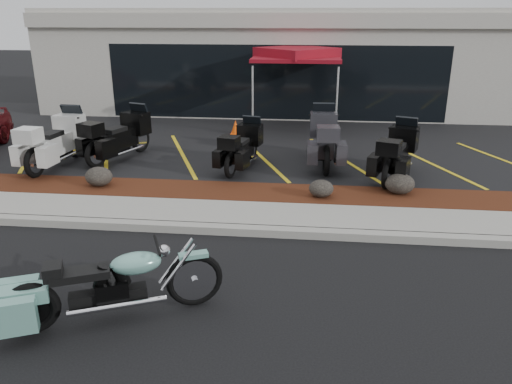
# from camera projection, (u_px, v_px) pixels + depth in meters

# --- Properties ---
(ground) EXTENTS (90.00, 90.00, 0.00)m
(ground) POSITION_uv_depth(u_px,v_px,m) (229.00, 256.00, 8.41)
(ground) COLOR black
(ground) RESTS_ON ground
(curb) EXTENTS (24.00, 0.25, 0.15)m
(curb) POSITION_uv_depth(u_px,v_px,m) (237.00, 230.00, 9.23)
(curb) COLOR gray
(curb) RESTS_ON ground
(sidewalk) EXTENTS (24.00, 1.20, 0.15)m
(sidewalk) POSITION_uv_depth(u_px,v_px,m) (242.00, 215.00, 9.88)
(sidewalk) COLOR gray
(sidewalk) RESTS_ON ground
(mulch_bed) EXTENTS (24.00, 1.20, 0.16)m
(mulch_bed) POSITION_uv_depth(u_px,v_px,m) (249.00, 194.00, 11.00)
(mulch_bed) COLOR #34170B
(mulch_bed) RESTS_ON ground
(upper_lot) EXTENTS (26.00, 9.60, 0.15)m
(upper_lot) POSITION_uv_depth(u_px,v_px,m) (269.00, 137.00, 16.05)
(upper_lot) COLOR black
(upper_lot) RESTS_ON ground
(dealership_building) EXTENTS (18.00, 8.16, 4.00)m
(dealership_building) POSITION_uv_depth(u_px,v_px,m) (282.00, 58.00, 21.25)
(dealership_building) COLOR #A39E93
(dealership_building) RESTS_ON ground
(boulder_left) EXTENTS (0.62, 0.51, 0.44)m
(boulder_left) POSITION_uv_depth(u_px,v_px,m) (99.00, 176.00, 11.25)
(boulder_left) COLOR black
(boulder_left) RESTS_ON mulch_bed
(boulder_mid) EXTENTS (0.52, 0.44, 0.37)m
(boulder_mid) POSITION_uv_depth(u_px,v_px,m) (321.00, 188.00, 10.58)
(boulder_mid) COLOR black
(boulder_mid) RESTS_ON mulch_bed
(boulder_right) EXTENTS (0.63, 0.53, 0.45)m
(boulder_right) POSITION_uv_depth(u_px,v_px,m) (400.00, 184.00, 10.76)
(boulder_right) COLOR black
(boulder_right) RESTS_ON mulch_bed
(hero_cruiser) EXTENTS (3.01, 1.87, 1.04)m
(hero_cruiser) POSITION_uv_depth(u_px,v_px,m) (194.00, 272.00, 6.82)
(hero_cruiser) COLOR #6CA89B
(hero_cruiser) RESTS_ON ground
(touring_white) EXTENTS (1.17, 2.55, 1.44)m
(touring_white) POSITION_uv_depth(u_px,v_px,m) (74.00, 131.00, 13.32)
(touring_white) COLOR silver
(touring_white) RESTS_ON upper_lot
(touring_black_front) EXTENTS (1.70, 2.55, 1.39)m
(touring_black_front) POSITION_uv_depth(u_px,v_px,m) (140.00, 128.00, 13.84)
(touring_black_front) COLOR black
(touring_black_front) RESTS_ON upper_lot
(touring_black_mid) EXTENTS (1.23, 2.21, 1.21)m
(touring_black_mid) POSITION_uv_depth(u_px,v_px,m) (252.00, 139.00, 13.01)
(touring_black_mid) COLOR black
(touring_black_mid) RESTS_ON upper_lot
(touring_grey) EXTENTS (1.05, 2.54, 1.46)m
(touring_grey) POSITION_uv_depth(u_px,v_px,m) (323.00, 129.00, 13.50)
(touring_grey) COLOR #313036
(touring_grey) RESTS_ON upper_lot
(touring_black_rear) EXTENTS (1.64, 2.46, 1.34)m
(touring_black_rear) POSITION_uv_depth(u_px,v_px,m) (404.00, 143.00, 12.31)
(touring_black_rear) COLOR black
(touring_black_rear) RESTS_ON upper_lot
(traffic_cone) EXTENTS (0.37, 0.37, 0.45)m
(traffic_cone) POSITION_uv_depth(u_px,v_px,m) (235.00, 127.00, 16.10)
(traffic_cone) COLOR #FA4E08
(traffic_cone) RESTS_ON upper_lot
(popup_canopy) EXTENTS (3.34, 3.34, 2.62)m
(popup_canopy) POSITION_uv_depth(u_px,v_px,m) (297.00, 55.00, 16.38)
(popup_canopy) COLOR silver
(popup_canopy) RESTS_ON upper_lot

